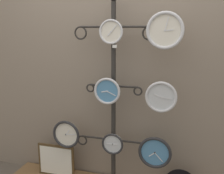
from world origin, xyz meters
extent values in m
cube|color=gray|center=(0.00, 0.57, 1.40)|extent=(4.40, 0.04, 2.80)
cylinder|color=#282623|center=(0.00, 0.41, 0.94)|extent=(0.04, 0.04, 1.83)
cylinder|color=#282623|center=(-0.16, 0.41, 1.63)|extent=(0.32, 0.02, 0.02)
torus|color=#282623|center=(-0.32, 0.41, 1.57)|extent=(0.13, 0.02, 0.13)
cylinder|color=#282623|center=(0.16, 0.41, 1.63)|extent=(0.32, 0.02, 0.02)
torus|color=#282623|center=(0.32, 0.41, 1.57)|extent=(0.13, 0.02, 0.13)
cylinder|color=#282623|center=(-0.12, 0.41, 1.08)|extent=(0.24, 0.02, 0.02)
torus|color=#282623|center=(-0.24, 0.41, 1.05)|extent=(0.09, 0.02, 0.09)
cylinder|color=#282623|center=(0.12, 0.41, 1.08)|extent=(0.24, 0.02, 0.02)
torus|color=#282623|center=(0.24, 0.41, 1.05)|extent=(0.09, 0.02, 0.09)
cylinder|color=#282623|center=(-0.17, 0.41, 0.53)|extent=(0.34, 0.02, 0.02)
torus|color=#282623|center=(-0.34, 0.41, 0.49)|extent=(0.11, 0.02, 0.11)
cylinder|color=#282623|center=(0.17, 0.41, 0.53)|extent=(0.34, 0.02, 0.02)
torus|color=#282623|center=(0.34, 0.41, 0.49)|extent=(0.11, 0.02, 0.11)
cylinder|color=silver|center=(0.00, 0.34, 1.59)|extent=(0.20, 0.02, 0.20)
torus|color=silver|center=(0.00, 0.32, 1.59)|extent=(0.22, 0.02, 0.22)
cylinder|color=silver|center=(0.00, 0.32, 1.59)|extent=(0.01, 0.01, 0.01)
cube|color=silver|center=(-0.01, 0.32, 1.57)|extent=(0.04, 0.00, 0.04)
cube|color=silver|center=(0.03, 0.32, 1.62)|extent=(0.06, 0.00, 0.06)
cylinder|color=silver|center=(0.47, 0.32, 1.60)|extent=(0.28, 0.02, 0.28)
torus|color=silver|center=(0.47, 0.30, 1.60)|extent=(0.31, 0.03, 0.31)
cylinder|color=silver|center=(0.47, 0.30, 1.60)|extent=(0.02, 0.01, 0.02)
cube|color=silver|center=(0.50, 0.30, 1.60)|extent=(0.07, 0.00, 0.01)
cube|color=silver|center=(0.48, 0.30, 1.65)|extent=(0.03, 0.00, 0.11)
cylinder|color=#4C84B2|center=(-0.03, 0.32, 1.05)|extent=(0.23, 0.02, 0.23)
torus|color=silver|center=(-0.03, 0.31, 1.05)|extent=(0.25, 0.02, 0.25)
cylinder|color=silver|center=(-0.03, 0.31, 1.05)|extent=(0.01, 0.01, 0.01)
cube|color=silver|center=(-0.06, 0.31, 1.05)|extent=(0.06, 0.00, 0.02)
cube|color=silver|center=(0.01, 0.31, 1.03)|extent=(0.08, 0.00, 0.04)
cylinder|color=silver|center=(0.46, 0.31, 1.03)|extent=(0.25, 0.02, 0.25)
torus|color=silver|center=(0.46, 0.29, 1.03)|extent=(0.28, 0.03, 0.28)
cylinder|color=silver|center=(0.46, 0.29, 1.03)|extent=(0.02, 0.01, 0.02)
cube|color=silver|center=(0.43, 0.29, 1.05)|extent=(0.06, 0.00, 0.03)
cube|color=silver|center=(0.51, 0.29, 1.03)|extent=(0.10, 0.00, 0.02)
cylinder|color=silver|center=(-0.46, 0.31, 0.58)|extent=(0.26, 0.02, 0.26)
torus|color=#262628|center=(-0.46, 0.30, 0.58)|extent=(0.29, 0.03, 0.29)
cylinder|color=#262628|center=(-0.46, 0.30, 0.58)|extent=(0.02, 0.01, 0.02)
cube|color=silver|center=(-0.44, 0.30, 0.60)|extent=(0.04, 0.00, 0.06)
cube|color=silver|center=(-0.41, 0.30, 0.58)|extent=(0.10, 0.00, 0.02)
cylinder|color=silver|center=(0.02, 0.31, 0.54)|extent=(0.19, 0.02, 0.19)
torus|color=#262628|center=(0.02, 0.29, 0.54)|extent=(0.21, 0.02, 0.21)
cylinder|color=#262628|center=(0.02, 0.29, 0.54)|extent=(0.01, 0.01, 0.01)
cube|color=silver|center=(0.05, 0.29, 0.54)|extent=(0.05, 0.00, 0.01)
cube|color=silver|center=(-0.01, 0.29, 0.54)|extent=(0.08, 0.00, 0.01)
cylinder|color=#4C84B2|center=(0.43, 0.32, 0.50)|extent=(0.28, 0.02, 0.28)
torus|color=#262628|center=(0.43, 0.30, 0.50)|extent=(0.31, 0.03, 0.31)
cylinder|color=#262628|center=(0.43, 0.31, 0.50)|extent=(0.02, 0.01, 0.02)
cube|color=silver|center=(0.40, 0.31, 0.48)|extent=(0.06, 0.00, 0.05)
cube|color=silver|center=(0.46, 0.30, 0.46)|extent=(0.08, 0.00, 0.08)
cube|color=#4C381E|center=(-0.62, 0.36, 0.24)|extent=(0.41, 0.02, 0.35)
cube|color=white|center=(-0.62, 0.35, 0.24)|extent=(0.37, 0.00, 0.31)
cube|color=white|center=(0.03, 0.33, 1.46)|extent=(0.04, 0.00, 0.03)
camera|label=1|loc=(0.67, -1.93, 1.60)|focal=42.00mm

